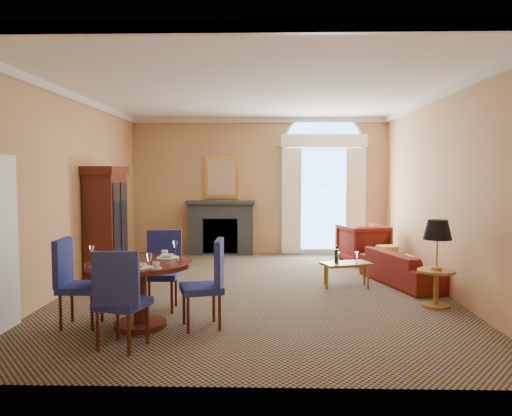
{
  "coord_description": "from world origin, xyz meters",
  "views": [
    {
      "loc": [
        0.22,
        -8.04,
        1.9
      ],
      "look_at": [
        0.0,
        0.5,
        1.3
      ],
      "focal_mm": 35.0,
      "sensor_mm": 36.0,
      "label": 1
    }
  ],
  "objects_px": {
    "sofa": "(405,268)",
    "side_table": "(437,251)",
    "dining_table": "(140,280)",
    "armoire": "(106,225)",
    "coffee_table": "(346,264)",
    "armchair": "(363,244)"
  },
  "relations": [
    {
      "from": "sofa",
      "to": "side_table",
      "type": "bearing_deg",
      "value": 166.29
    },
    {
      "from": "dining_table",
      "to": "side_table",
      "type": "height_order",
      "value": "side_table"
    },
    {
      "from": "dining_table",
      "to": "sofa",
      "type": "height_order",
      "value": "dining_table"
    },
    {
      "from": "armoire",
      "to": "sofa",
      "type": "relative_size",
      "value": 1.04
    },
    {
      "from": "coffee_table",
      "to": "armoire",
      "type": "bearing_deg",
      "value": 153.48
    },
    {
      "from": "armchair",
      "to": "sofa",
      "type": "bearing_deg",
      "value": 82.16
    },
    {
      "from": "armoire",
      "to": "dining_table",
      "type": "xyz_separation_m",
      "value": [
        1.36,
        -2.87,
        -0.38
      ]
    },
    {
      "from": "dining_table",
      "to": "side_table",
      "type": "bearing_deg",
      "value": 14.7
    },
    {
      "from": "armoire",
      "to": "side_table",
      "type": "relative_size",
      "value": 1.66
    },
    {
      "from": "coffee_table",
      "to": "dining_table",
      "type": "bearing_deg",
      "value": -160.18
    },
    {
      "from": "side_table",
      "to": "dining_table",
      "type": "bearing_deg",
      "value": -165.3
    },
    {
      "from": "sofa",
      "to": "coffee_table",
      "type": "xyz_separation_m",
      "value": [
        -1.04,
        -0.22,
        0.1
      ]
    },
    {
      "from": "side_table",
      "to": "armoire",
      "type": "bearing_deg",
      "value": 161.03
    },
    {
      "from": "sofa",
      "to": "armchair",
      "type": "height_order",
      "value": "armchair"
    },
    {
      "from": "armoire",
      "to": "armchair",
      "type": "bearing_deg",
      "value": 18.04
    },
    {
      "from": "armoire",
      "to": "sofa",
      "type": "xyz_separation_m",
      "value": [
        5.27,
        -0.37,
        -0.69
      ]
    },
    {
      "from": "armoire",
      "to": "dining_table",
      "type": "distance_m",
      "value": 3.2
    },
    {
      "from": "armchair",
      "to": "coffee_table",
      "type": "distance_m",
      "value": 2.3
    },
    {
      "from": "armchair",
      "to": "coffee_table",
      "type": "bearing_deg",
      "value": 54.73
    },
    {
      "from": "armchair",
      "to": "coffee_table",
      "type": "height_order",
      "value": "armchair"
    },
    {
      "from": "armchair",
      "to": "side_table",
      "type": "relative_size",
      "value": 0.75
    },
    {
      "from": "armoire",
      "to": "side_table",
      "type": "height_order",
      "value": "armoire"
    }
  ]
}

